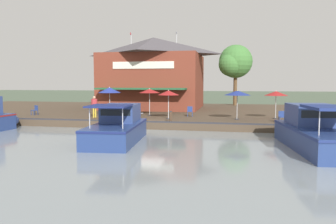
% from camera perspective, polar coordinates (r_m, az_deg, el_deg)
% --- Properties ---
extents(ground_plane, '(220.00, 220.00, 0.00)m').
position_cam_1_polar(ground_plane, '(24.07, -3.83, -3.24)').
color(ground_plane, '#4C5B47').
extents(quay_deck, '(22.00, 56.00, 0.60)m').
position_cam_1_polar(quay_deck, '(34.70, 0.86, -0.13)').
color(quay_deck, '#4C3D2D').
rests_on(quay_deck, ground).
extents(quay_edge_fender, '(0.20, 50.40, 0.10)m').
position_cam_1_polar(quay_edge_fender, '(24.08, -3.78, -1.67)').
color(quay_edge_fender, '#2D2D33').
rests_on(quay_edge_fender, quay_deck).
extents(waterfront_restaurant, '(11.07, 11.00, 8.54)m').
position_cam_1_polar(waterfront_restaurant, '(37.28, -2.51, 6.90)').
color(waterfront_restaurant, brown).
rests_on(waterfront_restaurant, quay_deck).
extents(patio_umbrella_mid_patio_left, '(1.92, 1.92, 2.53)m').
position_cam_1_polar(patio_umbrella_mid_patio_left, '(28.49, -10.15, 3.77)').
color(patio_umbrella_mid_patio_left, '#B7B7B7').
rests_on(patio_umbrella_mid_patio_left, quay_deck).
extents(patio_umbrella_far_corner, '(2.06, 2.06, 2.32)m').
position_cam_1_polar(patio_umbrella_far_corner, '(26.26, 11.99, 3.27)').
color(patio_umbrella_far_corner, '#B7B7B7').
rests_on(patio_umbrella_far_corner, quay_deck).
extents(patio_umbrella_mid_patio_right, '(1.86, 1.86, 2.39)m').
position_cam_1_polar(patio_umbrella_mid_patio_right, '(28.77, -3.24, 3.67)').
color(patio_umbrella_mid_patio_right, '#B7B7B7').
rests_on(patio_umbrella_mid_patio_right, quay_deck).
extents(patio_umbrella_by_entrance, '(1.83, 1.83, 2.27)m').
position_cam_1_polar(patio_umbrella_by_entrance, '(27.49, 18.31, 3.08)').
color(patio_umbrella_by_entrance, '#B7B7B7').
rests_on(patio_umbrella_by_entrance, quay_deck).
extents(patio_umbrella_back_row, '(1.71, 1.71, 2.32)m').
position_cam_1_polar(patio_umbrella_back_row, '(25.97, 0.08, 3.35)').
color(patio_umbrella_back_row, '#B7B7B7').
rests_on(patio_umbrella_back_row, quay_deck).
extents(cafe_chair_back_row_seat, '(0.59, 0.59, 0.85)m').
position_cam_1_polar(cafe_chair_back_row_seat, '(26.10, 23.64, -0.62)').
color(cafe_chair_back_row_seat, navy).
rests_on(cafe_chair_back_row_seat, quay_deck).
extents(cafe_chair_mid_patio, '(0.47, 0.47, 0.85)m').
position_cam_1_polar(cafe_chair_mid_patio, '(25.02, 19.23, -0.71)').
color(cafe_chair_mid_patio, navy).
rests_on(cafe_chair_mid_patio, quay_deck).
extents(cafe_chair_facing_river, '(0.57, 0.57, 0.85)m').
position_cam_1_polar(cafe_chair_facing_river, '(31.75, -22.14, 0.39)').
color(cafe_chair_facing_river, navy).
rests_on(cafe_chair_facing_river, quay_deck).
extents(cafe_chair_beside_entrance, '(0.50, 0.50, 0.85)m').
position_cam_1_polar(cafe_chair_beside_entrance, '(28.19, 3.84, 0.20)').
color(cafe_chair_beside_entrance, navy).
rests_on(cafe_chair_beside_entrance, quay_deck).
extents(cafe_chair_under_first_umbrella, '(0.53, 0.53, 0.85)m').
position_cam_1_polar(cafe_chair_under_first_umbrella, '(30.32, -9.99, 0.49)').
color(cafe_chair_under_first_umbrella, navy).
rests_on(cafe_chair_under_first_umbrella, quay_deck).
extents(cafe_chair_far_corner_seat, '(0.59, 0.59, 0.85)m').
position_cam_1_polar(cafe_chair_far_corner_seat, '(25.22, 22.69, -0.78)').
color(cafe_chair_far_corner_seat, navy).
rests_on(cafe_chair_far_corner_seat, quay_deck).
extents(person_at_quay_edge, '(0.50, 0.50, 1.78)m').
position_cam_1_polar(person_at_quay_edge, '(27.89, -12.70, 1.38)').
color(person_at_quay_edge, gold).
rests_on(person_at_quay_edge, quay_deck).
extents(motorboat_outer_channel, '(7.25, 3.09, 2.24)m').
position_cam_1_polar(motorboat_outer_channel, '(19.82, -8.41, -2.58)').
color(motorboat_outer_channel, navy).
rests_on(motorboat_outer_channel, river_water).
extents(motorboat_distant_upstream, '(8.76, 3.75, 2.36)m').
position_cam_1_polar(motorboat_distant_upstream, '(19.27, 24.08, -3.12)').
color(motorboat_distant_upstream, navy).
rests_on(motorboat_distant_upstream, river_water).
extents(mooring_post, '(0.22, 0.22, 0.84)m').
position_cam_1_polar(mooring_post, '(23.89, 0.47, -0.80)').
color(mooring_post, '#473323').
rests_on(mooring_post, quay_deck).
extents(tree_upstream_bank, '(4.38, 4.17, 7.63)m').
position_cam_1_polar(tree_upstream_bank, '(42.27, 11.48, 8.46)').
color(tree_upstream_bank, brown).
rests_on(tree_upstream_bank, quay_deck).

